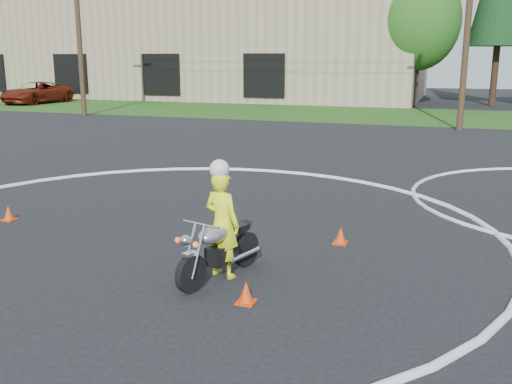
% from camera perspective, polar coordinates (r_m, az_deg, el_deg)
% --- Properties ---
extents(ground, '(120.00, 120.00, 0.00)m').
position_cam_1_polar(ground, '(8.53, -17.65, -9.21)').
color(ground, black).
rests_on(ground, ground).
extents(grass_strip, '(120.00, 10.00, 0.02)m').
position_cam_1_polar(grass_strip, '(33.72, 11.13, 7.61)').
color(grass_strip, '#1E4714').
rests_on(grass_strip, ground).
extents(course_markings, '(19.05, 19.05, 0.12)m').
position_cam_1_polar(course_markings, '(11.36, 4.78, -2.95)').
color(course_markings, silver).
rests_on(course_markings, ground).
extents(primary_motorcycle, '(0.81, 1.77, 0.95)m').
position_cam_1_polar(primary_motorcycle, '(8.34, -3.78, -5.69)').
color(primary_motorcycle, black).
rests_on(primary_motorcycle, ground).
extents(rider_primary_grp, '(0.67, 0.53, 1.77)m').
position_cam_1_polar(rider_primary_grp, '(8.34, -3.43, -2.89)').
color(rider_primary_grp, '#F0FF1A').
rests_on(rider_primary_grp, ground).
extents(pickup_grp, '(2.84, 5.62, 1.52)m').
position_cam_1_polar(pickup_grp, '(44.29, -21.09, 9.25)').
color(pickup_grp, '#5E160A').
rests_on(pickup_grp, ground).
extents(traffic_cones, '(18.03, 9.58, 0.30)m').
position_cam_1_polar(traffic_cones, '(9.38, 8.45, -5.76)').
color(traffic_cones, red).
rests_on(traffic_cones, ground).
extents(warehouse, '(41.00, 17.00, 8.30)m').
position_cam_1_polar(warehouse, '(51.58, -7.11, 14.23)').
color(warehouse, tan).
rests_on(warehouse, ground).
extents(utility_poles, '(41.60, 1.12, 10.00)m').
position_cam_1_polar(utility_poles, '(27.29, 20.52, 16.70)').
color(utility_poles, '#473321').
rests_on(utility_poles, ground).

